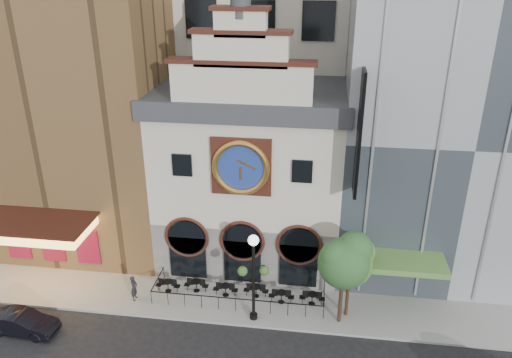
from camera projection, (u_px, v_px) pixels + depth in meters
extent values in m
plane|color=black|center=(232.00, 326.00, 29.38)|extent=(120.00, 120.00, 0.00)
cube|color=gray|center=(239.00, 299.00, 31.61)|extent=(44.00, 5.00, 0.15)
cube|color=#605E5B|center=(251.00, 227.00, 35.75)|extent=(12.00, 8.00, 4.00)
cube|color=beige|center=(251.00, 156.00, 33.51)|extent=(12.00, 8.00, 7.00)
cube|color=#2D3035|center=(251.00, 96.00, 31.85)|extent=(12.60, 8.60, 1.20)
cube|color=#381810|center=(241.00, 167.00, 29.45)|extent=(3.60, 0.25, 3.60)
cylinder|color=navy|center=(241.00, 168.00, 29.33)|extent=(3.10, 0.12, 3.10)
torus|color=#BF8638|center=(241.00, 168.00, 29.25)|extent=(3.46, 0.36, 3.46)
cylinder|color=#2D3035|center=(241.00, 7.00, 26.27)|extent=(1.10, 1.10, 1.10)
cube|color=brown|center=(71.00, 70.00, 34.89)|extent=(14.00, 12.00, 25.00)
cube|color=#FFBF59|center=(34.00, 228.00, 31.29)|extent=(7.00, 3.40, 0.70)
cube|color=#381810|center=(32.00, 221.00, 31.11)|extent=(7.40, 3.80, 0.15)
cube|color=maroon|center=(53.00, 244.00, 33.68)|extent=(5.60, 0.15, 2.60)
cube|color=gray|center=(451.00, 119.00, 32.71)|extent=(14.00, 12.00, 20.00)
cube|color=#5B8C3F|center=(407.00, 263.00, 29.28)|extent=(4.50, 2.40, 0.35)
cube|color=black|center=(359.00, 135.00, 26.75)|extent=(0.18, 1.60, 7.00)
cylinder|color=black|center=(168.00, 282.00, 31.89)|extent=(0.68, 0.68, 0.03)
cylinder|color=black|center=(168.00, 286.00, 32.04)|extent=(0.06, 0.06, 0.72)
cylinder|color=black|center=(196.00, 281.00, 31.90)|extent=(0.68, 0.68, 0.03)
cylinder|color=black|center=(196.00, 286.00, 32.05)|extent=(0.06, 0.06, 0.72)
cylinder|color=black|center=(225.00, 286.00, 31.49)|extent=(0.68, 0.68, 0.03)
cylinder|color=black|center=(226.00, 290.00, 31.64)|extent=(0.06, 0.06, 0.72)
cylinder|color=black|center=(256.00, 287.00, 31.40)|extent=(0.68, 0.68, 0.03)
cylinder|color=black|center=(256.00, 292.00, 31.55)|extent=(0.06, 0.06, 0.72)
cylinder|color=black|center=(281.00, 293.00, 30.85)|extent=(0.68, 0.68, 0.03)
cylinder|color=black|center=(281.00, 297.00, 31.00)|extent=(0.06, 0.06, 0.72)
cylinder|color=black|center=(312.00, 294.00, 30.70)|extent=(0.68, 0.68, 0.03)
cylinder|color=black|center=(312.00, 299.00, 30.85)|extent=(0.06, 0.06, 0.72)
imported|color=black|center=(23.00, 323.00, 28.63)|extent=(4.15, 1.69, 1.34)
imported|color=black|center=(134.00, 288.00, 31.12)|extent=(0.42, 0.63, 1.69)
cylinder|color=black|center=(254.00, 282.00, 28.73)|extent=(0.19, 0.19, 5.18)
cylinder|color=black|center=(254.00, 316.00, 29.72)|extent=(0.46, 0.46, 0.31)
sphere|color=white|center=(253.00, 240.00, 27.59)|extent=(0.62, 0.62, 0.62)
sphere|color=#2C5120|center=(243.00, 271.00, 28.40)|extent=(0.58, 0.58, 0.58)
sphere|color=#2C5120|center=(264.00, 271.00, 28.43)|extent=(0.58, 0.58, 0.58)
cylinder|color=#382619|center=(341.00, 299.00, 28.93)|extent=(0.22, 0.22, 3.14)
sphere|color=#224E1F|center=(344.00, 263.00, 27.92)|extent=(2.92, 2.92, 2.92)
sphere|color=#224E1F|center=(355.00, 249.00, 27.84)|extent=(2.02, 2.02, 2.02)
sphere|color=#224E1F|center=(336.00, 256.00, 27.55)|extent=(1.80, 1.80, 1.80)
cylinder|color=#382619|center=(347.00, 296.00, 29.52)|extent=(0.20, 0.20, 2.79)
sphere|color=#3E6427|center=(350.00, 264.00, 28.63)|extent=(2.59, 2.59, 2.59)
sphere|color=#3E6427|center=(360.00, 252.00, 28.56)|extent=(1.79, 1.79, 1.79)
sphere|color=#3E6427|center=(344.00, 258.00, 28.30)|extent=(1.59, 1.59, 1.59)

